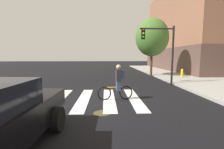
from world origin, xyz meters
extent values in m
plane|color=black|center=(0.00, 0.00, 0.00)|extent=(120.00, 120.00, 0.00)
cube|color=silver|center=(-3.00, 0.00, 0.01)|extent=(0.55, 4.15, 0.01)
cube|color=silver|center=(-1.77, 0.00, 0.01)|extent=(0.55, 4.15, 0.01)
cube|color=silver|center=(-0.53, 0.00, 0.01)|extent=(0.55, 4.15, 0.01)
cube|color=silver|center=(0.70, 0.00, 0.01)|extent=(0.55, 4.15, 0.01)
cube|color=silver|center=(1.94, 0.00, 0.01)|extent=(0.55, 4.15, 0.01)
cylinder|color=#473D1E|center=(0.40, -1.95, 0.00)|extent=(0.64, 0.64, 0.01)
cylinder|color=black|center=(-0.81, -3.29, 0.34)|extent=(0.27, 0.69, 0.68)
torus|color=black|center=(1.51, -0.13, 0.33)|extent=(0.66, 0.13, 0.66)
torus|color=black|center=(0.47, -0.23, 0.33)|extent=(0.66, 0.13, 0.66)
cylinder|color=orange|center=(0.99, -0.18, 0.61)|extent=(0.89, 0.14, 0.05)
cylinder|color=orange|center=(1.15, -0.16, 0.68)|extent=(0.04, 0.04, 0.45)
cube|color=#384772|center=(1.15, -0.16, 0.73)|extent=(0.23, 0.30, 0.56)
cube|color=#26262D|center=(1.15, -0.16, 1.18)|extent=(0.27, 0.38, 0.56)
sphere|color=tan|center=(1.15, -0.16, 1.58)|extent=(0.22, 0.22, 0.22)
cube|color=navy|center=(1.32, -0.15, 1.23)|extent=(0.19, 0.29, 0.40)
cylinder|color=black|center=(5.33, 3.61, 2.10)|extent=(0.14, 0.14, 4.20)
cylinder|color=black|center=(4.13, 3.61, 4.00)|extent=(2.40, 0.10, 0.10)
cube|color=black|center=(3.17, 3.61, 3.65)|extent=(0.24, 0.20, 0.76)
sphere|color=red|center=(3.17, 3.50, 3.89)|extent=(0.14, 0.14, 0.14)
sphere|color=gold|center=(3.17, 3.50, 3.65)|extent=(0.14, 0.14, 0.14)
sphere|color=green|center=(3.17, 3.50, 3.41)|extent=(0.14, 0.14, 0.14)
cylinder|color=gold|center=(7.60, 6.67, 0.47)|extent=(0.22, 0.22, 0.65)
sphere|color=gold|center=(7.60, 6.67, 0.84)|extent=(0.18, 0.18, 0.18)
cylinder|color=gold|center=(7.76, 6.67, 0.51)|extent=(0.12, 0.09, 0.09)
cylinder|color=#4C3823|center=(5.25, 8.54, 1.33)|extent=(0.24, 0.24, 2.66)
ellipsoid|color=#47722D|center=(5.25, 8.54, 3.98)|extent=(3.31, 3.31, 3.80)
cube|color=brown|center=(17.28, 15.49, 1.60)|extent=(16.36, 18.12, 3.20)
cube|color=#936047|center=(17.28, 15.49, 7.65)|extent=(16.03, 17.76, 8.90)
camera|label=1|loc=(0.53, -7.59, 2.08)|focal=25.37mm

